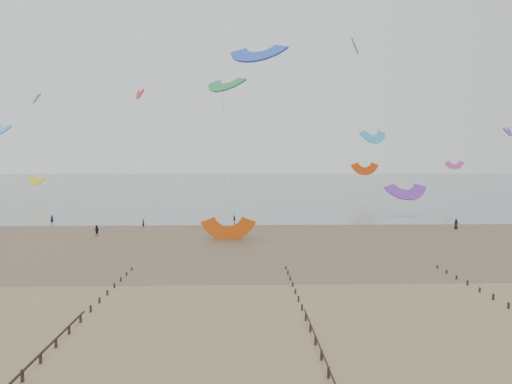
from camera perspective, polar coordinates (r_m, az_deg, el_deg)
ground at (r=47.49m, az=-0.18°, el=-12.06°), size 500.00×500.00×0.00m
sea_and_shore at (r=81.15m, az=-3.68°, el=-5.33°), size 500.00×665.00×0.03m
kitesurfer_lead at (r=95.99m, az=-12.75°, el=-3.51°), size 0.67×0.67×1.57m
kitesurfers at (r=91.65m, az=5.61°, el=-3.72°), size 120.81×16.30×1.83m
grounded_kite at (r=80.29m, az=-3.17°, el=-5.43°), size 7.44×5.90×3.99m
kites_airborne at (r=131.03m, az=-6.12°, el=6.41°), size 238.97×104.39×39.93m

